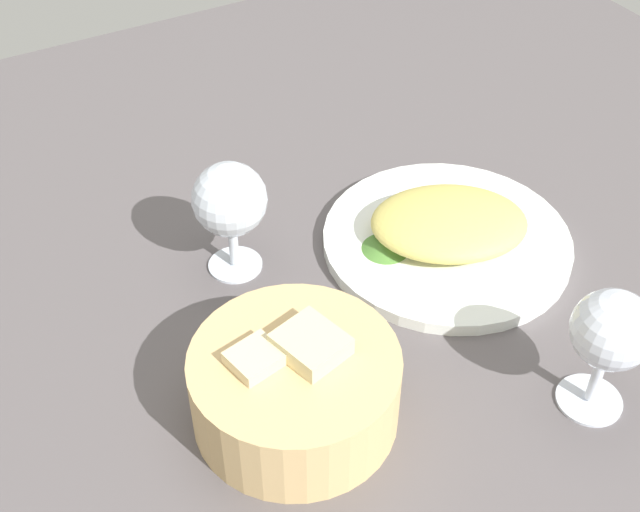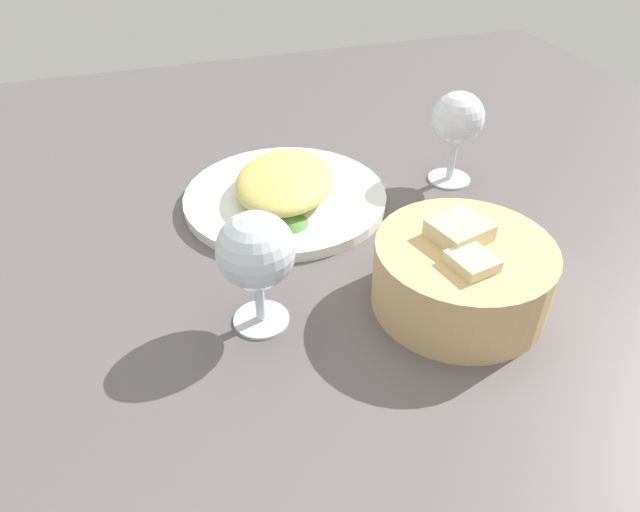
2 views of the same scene
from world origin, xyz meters
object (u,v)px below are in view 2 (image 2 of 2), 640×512
object	(u,v)px
plate	(285,198)
wine_glass_far	(457,122)
wine_glass_near	(256,254)
bread_basket	(461,274)

from	to	relation	value
plate	wine_glass_far	size ratio (longest dim) A/B	2.08
wine_glass_near	wine_glass_far	size ratio (longest dim) A/B	0.99
bread_basket	plate	bearing A→B (deg)	-154.47
bread_basket	wine_glass_near	world-z (taller)	wine_glass_near
wine_glass_near	wine_glass_far	world-z (taller)	wine_glass_far
wine_glass_far	bread_basket	bearing A→B (deg)	-26.39
plate	wine_glass_near	bearing A→B (deg)	-21.47
plate	wine_glass_near	size ratio (longest dim) A/B	2.10
plate	bread_basket	distance (cm)	27.83
wine_glass_far	wine_glass_near	bearing A→B (deg)	-58.07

